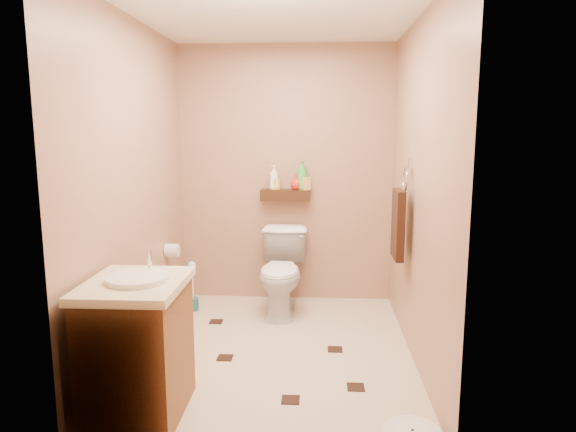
{
  "coord_description": "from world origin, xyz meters",
  "views": [
    {
      "loc": [
        0.32,
        -3.57,
        1.62
      ],
      "look_at": [
        0.08,
        0.25,
        0.98
      ],
      "focal_mm": 32.0,
      "sensor_mm": 36.0,
      "label": 1
    }
  ],
  "objects": [
    {
      "name": "ground",
      "position": [
        0.0,
        0.0,
        0.0
      ],
      "size": [
        2.5,
        2.5,
        0.0
      ],
      "primitive_type": "plane",
      "color": "beige",
      "rests_on": "ground"
    },
    {
      "name": "wall_back",
      "position": [
        0.0,
        1.25,
        1.2
      ],
      "size": [
        2.0,
        0.04,
        2.4
      ],
      "primitive_type": "cube",
      "color": "#A0745B",
      "rests_on": "ground"
    },
    {
      "name": "wall_front",
      "position": [
        0.0,
        -1.25,
        1.2
      ],
      "size": [
        2.0,
        0.04,
        2.4
      ],
      "primitive_type": "cube",
      "color": "#A0745B",
      "rests_on": "ground"
    },
    {
      "name": "wall_left",
      "position": [
        -1.0,
        0.0,
        1.2
      ],
      "size": [
        0.04,
        2.5,
        2.4
      ],
      "primitive_type": "cube",
      "color": "#A0745B",
      "rests_on": "ground"
    },
    {
      "name": "wall_right",
      "position": [
        1.0,
        0.0,
        1.2
      ],
      "size": [
        0.04,
        2.5,
        2.4
      ],
      "primitive_type": "cube",
      "color": "#A0745B",
      "rests_on": "ground"
    },
    {
      "name": "ceiling",
      "position": [
        0.0,
        0.0,
        2.4
      ],
      "size": [
        2.0,
        2.5,
        0.02
      ],
      "primitive_type": "cube",
      "color": "silver",
      "rests_on": "wall_back"
    },
    {
      "name": "wall_shelf",
      "position": [
        0.0,
        1.17,
        1.02
      ],
      "size": [
        0.46,
        0.14,
        0.1
      ],
      "primitive_type": "cube",
      "color": "#38220F",
      "rests_on": "wall_back"
    },
    {
      "name": "floor_accents",
      "position": [
        0.03,
        -0.02,
        0.0
      ],
      "size": [
        1.22,
        1.42,
        0.01
      ],
      "color": "black",
      "rests_on": "ground"
    },
    {
      "name": "toilet",
      "position": [
        -0.01,
        0.83,
        0.37
      ],
      "size": [
        0.43,
        0.73,
        0.74
      ],
      "primitive_type": "imported",
      "rotation": [
        0.0,
        0.0,
        -0.02
      ],
      "color": "white",
      "rests_on": "ground"
    },
    {
      "name": "vanity",
      "position": [
        -0.7,
        -0.89,
        0.41
      ],
      "size": [
        0.54,
        0.65,
        0.92
      ],
      "rotation": [
        0.0,
        0.0,
        0.01
      ],
      "color": "brown",
      "rests_on": "ground"
    },
    {
      "name": "toilet_brush",
      "position": [
        -0.82,
        0.83,
        0.16
      ],
      "size": [
        0.1,
        0.1,
        0.45
      ],
      "color": "#175E54",
      "rests_on": "ground"
    },
    {
      "name": "towel_ring",
      "position": [
        0.91,
        0.25,
        0.95
      ],
      "size": [
        0.12,
        0.3,
        0.76
      ],
      "color": "silver",
      "rests_on": "wall_right"
    },
    {
      "name": "toilet_paper",
      "position": [
        -0.94,
        0.65,
        0.6
      ],
      "size": [
        0.12,
        0.11,
        0.12
      ],
      "color": "white",
      "rests_on": "wall_left"
    },
    {
      "name": "bottle_a",
      "position": [
        -0.1,
        1.17,
        1.18
      ],
      "size": [
        0.12,
        0.12,
        0.23
      ],
      "primitive_type": "imported",
      "rotation": [
        0.0,
        0.0,
        5.39
      ],
      "color": "white",
      "rests_on": "wall_shelf"
    },
    {
      "name": "bottle_b",
      "position": [
        -0.1,
        1.17,
        1.15
      ],
      "size": [
        0.1,
        0.1,
        0.15
      ],
      "primitive_type": "imported",
      "rotation": [
        0.0,
        0.0,
        2.38
      ],
      "color": "yellow",
      "rests_on": "wall_shelf"
    },
    {
      "name": "bottle_c",
      "position": [
        0.1,
        1.17,
        1.14
      ],
      "size": [
        0.16,
        0.16,
        0.15
      ],
      "primitive_type": "imported",
      "rotation": [
        0.0,
        0.0,
        2.29
      ],
      "color": "red",
      "rests_on": "wall_shelf"
    },
    {
      "name": "bottle_d",
      "position": [
        0.16,
        1.17,
        1.21
      ],
      "size": [
        0.14,
        0.14,
        0.27
      ],
      "primitive_type": "imported",
      "rotation": [
        0.0,
        0.0,
        0.47
      ],
      "color": "green",
      "rests_on": "wall_shelf"
    },
    {
      "name": "bottle_e",
      "position": [
        0.18,
        1.17,
        1.16
      ],
      "size": [
        0.12,
        0.12,
        0.18
      ],
      "primitive_type": "imported",
      "rotation": [
        0.0,
        0.0,
        3.74
      ],
      "color": "#EDA24F",
      "rests_on": "wall_shelf"
    }
  ]
}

